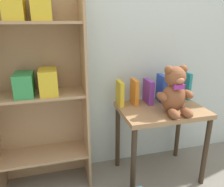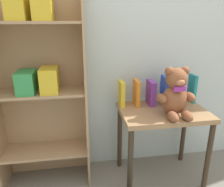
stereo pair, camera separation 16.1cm
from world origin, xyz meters
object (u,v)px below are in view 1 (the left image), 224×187
at_px(book_standing_yellow, 120,93).
at_px(book_standing_blue, 161,88).
at_px(bookshelf_side, 37,80).
at_px(display_table, 161,119).
at_px(book_standing_purple, 148,92).
at_px(teddy_bear, 175,92).
at_px(book_standing_orange, 134,92).
at_px(book_standing_teal, 186,86).
at_px(book_standing_pink, 174,87).

height_order(book_standing_yellow, book_standing_blue, book_standing_blue).
xyz_separation_m(bookshelf_side, book_standing_blue, (0.97, -0.02, -0.13)).
relative_size(display_table, book_standing_purple, 3.37).
height_order(teddy_bear, book_standing_orange, teddy_bear).
bearing_deg(book_standing_blue, book_standing_purple, -174.27).
bearing_deg(book_standing_yellow, book_standing_teal, -0.15).
xyz_separation_m(book_standing_orange, book_standing_purple, (0.12, -0.01, -0.00)).
distance_m(bookshelf_side, book_standing_yellow, 0.63).
relative_size(book_standing_purple, book_standing_teal, 0.85).
bearing_deg(book_standing_teal, book_standing_yellow, 177.83).
bearing_deg(bookshelf_side, book_standing_pink, -1.07).
distance_m(teddy_bear, book_standing_pink, 0.28).
height_order(display_table, book_standing_yellow, book_standing_yellow).
bearing_deg(book_standing_teal, book_standing_orange, 178.58).
distance_m(book_standing_blue, book_standing_pink, 0.12).
distance_m(teddy_bear, book_standing_yellow, 0.42).
distance_m(book_standing_yellow, book_standing_pink, 0.48).
height_order(bookshelf_side, display_table, bookshelf_side).
distance_m(book_standing_yellow, book_standing_teal, 0.60).
distance_m(display_table, book_standing_pink, 0.31).
bearing_deg(book_standing_pink, book_standing_blue, -178.74).
bearing_deg(book_standing_purple, book_standing_pink, 2.93).
bearing_deg(book_standing_orange, book_standing_purple, -2.83).
relative_size(bookshelf_side, book_standing_purple, 7.84).
xyz_separation_m(bookshelf_side, book_standing_yellow, (0.62, -0.01, -0.15)).
relative_size(book_standing_yellow, book_standing_blue, 0.87).
distance_m(book_standing_orange, book_standing_purple, 0.12).
relative_size(bookshelf_side, display_table, 2.33).
distance_m(book_standing_pink, book_standing_teal, 0.12).
relative_size(teddy_bear, book_standing_yellow, 1.79).
relative_size(book_standing_blue, book_standing_teal, 0.99).
xyz_separation_m(display_table, book_standing_yellow, (-0.30, 0.15, 0.20)).
xyz_separation_m(book_standing_orange, book_standing_pink, (0.36, -0.00, 0.01)).
distance_m(book_standing_orange, book_standing_blue, 0.24).
height_order(book_standing_yellow, book_standing_orange, book_standing_orange).
relative_size(display_table, book_standing_yellow, 3.33).
height_order(bookshelf_side, book_standing_blue, bookshelf_side).
xyz_separation_m(book_standing_blue, book_standing_teal, (0.24, 0.00, 0.00)).
distance_m(bookshelf_side, display_table, 0.99).
xyz_separation_m(teddy_bear, book_standing_yellow, (-0.34, 0.25, -0.06)).
bearing_deg(book_standing_orange, book_standing_blue, 0.90).
bearing_deg(book_standing_teal, book_standing_blue, 179.14).
height_order(bookshelf_side, book_standing_yellow, bookshelf_side).
bearing_deg(book_standing_purple, book_standing_teal, 3.32).
relative_size(bookshelf_side, book_standing_pink, 6.83).
bearing_deg(bookshelf_side, book_standing_blue, -1.12).
relative_size(teddy_bear, book_standing_pink, 1.58).
height_order(book_standing_yellow, book_standing_purple, book_standing_yellow).
relative_size(bookshelf_side, book_standing_yellow, 7.74).
relative_size(display_table, book_standing_pink, 2.93).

